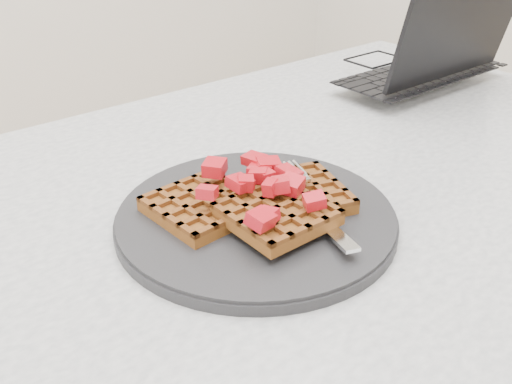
# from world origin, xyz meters

# --- Properties ---
(table) EXTENTS (1.20, 0.80, 0.75)m
(table) POSITION_xyz_m (0.00, 0.00, 0.64)
(table) COLOR silver
(table) RESTS_ON ground
(plate) EXTENTS (0.31, 0.31, 0.02)m
(plate) POSITION_xyz_m (-0.13, -0.04, 0.76)
(plate) COLOR black
(plate) RESTS_ON table
(waffles) EXTENTS (0.22, 0.18, 0.03)m
(waffles) POSITION_xyz_m (-0.13, -0.04, 0.78)
(waffles) COLOR brown
(waffles) RESTS_ON plate
(strawberry_pile) EXTENTS (0.15, 0.15, 0.02)m
(strawberry_pile) POSITION_xyz_m (-0.13, -0.04, 0.80)
(strawberry_pile) COLOR #96000C
(strawberry_pile) RESTS_ON waffles
(fork) EXTENTS (0.08, 0.18, 0.02)m
(fork) POSITION_xyz_m (-0.09, -0.08, 0.77)
(fork) COLOR silver
(fork) RESTS_ON plate
(laptop) EXTENTS (0.34, 0.25, 0.23)m
(laptop) POSITION_xyz_m (0.40, 0.17, 0.79)
(laptop) COLOR black
(laptop) RESTS_ON table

